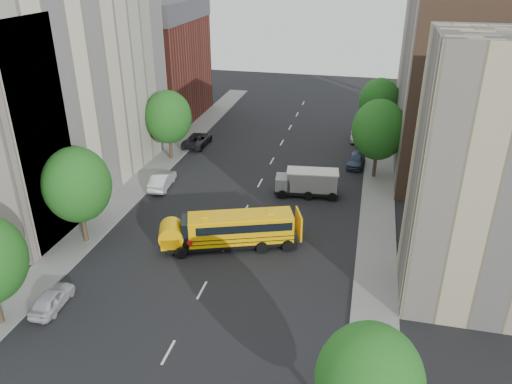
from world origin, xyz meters
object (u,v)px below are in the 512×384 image
(street_tree_1, at_px, (77,185))
(safari_truck, at_px, (307,182))
(street_tree_5, at_px, (379,101))
(parked_car_0, at_px, (52,299))
(street_tree_4, at_px, (379,130))
(parked_car_5, at_px, (357,134))
(parked_car_4, at_px, (356,160))
(street_tree_2, at_px, (168,117))
(school_bus, at_px, (230,229))
(parked_car_1, at_px, (162,180))
(parked_car_2, at_px, (197,140))
(street_tree_3, at_px, (369,382))

(street_tree_1, distance_m, safari_truck, 20.44)
(street_tree_5, relative_size, parked_car_0, 1.99)
(street_tree_4, relative_size, parked_car_5, 1.85)
(street_tree_1, bearing_deg, street_tree_5, 53.75)
(street_tree_4, height_order, parked_car_4, street_tree_4)
(street_tree_2, xyz_separation_m, parked_car_4, (20.06, 2.67, -4.12))
(school_bus, xyz_separation_m, parked_car_4, (8.67, 18.78, -0.86))
(safari_truck, xyz_separation_m, parked_car_0, (-13.74, -20.15, -0.70))
(street_tree_4, xyz_separation_m, school_bus, (-10.61, -16.11, -3.51))
(parked_car_0, bearing_deg, safari_truck, -127.81)
(safari_truck, bearing_deg, parked_car_5, 70.76)
(street_tree_2, bearing_deg, parked_car_4, 7.60)
(street_tree_1, xyz_separation_m, parked_car_4, (20.06, 20.67, -4.24))
(street_tree_5, relative_size, parked_car_4, 1.81)
(parked_car_0, xyz_separation_m, parked_car_4, (17.86, 28.54, 0.06))
(street_tree_4, bearing_deg, street_tree_1, -140.71)
(parked_car_1, relative_size, parked_car_4, 1.09)
(school_bus, relative_size, parked_car_5, 2.31)
(street_tree_2, height_order, school_bus, street_tree_2)
(parked_car_1, bearing_deg, parked_car_0, 85.53)
(street_tree_2, relative_size, street_tree_5, 1.03)
(parked_car_0, distance_m, parked_car_1, 18.76)
(parked_car_2, bearing_deg, parked_car_5, -159.71)
(street_tree_1, height_order, parked_car_0, street_tree_1)
(school_bus, relative_size, parked_car_0, 2.68)
(school_bus, bearing_deg, street_tree_2, 105.25)
(parked_car_4, bearing_deg, parked_car_0, -117.48)
(street_tree_4, relative_size, parked_car_2, 1.56)
(street_tree_1, height_order, street_tree_4, street_tree_4)
(parked_car_1, bearing_deg, safari_truck, -179.63)
(street_tree_5, bearing_deg, street_tree_4, -90.00)
(safari_truck, distance_m, parked_car_1, 14.10)
(street_tree_3, bearing_deg, street_tree_2, 124.51)
(street_tree_5, distance_m, parked_car_2, 22.18)
(street_tree_2, height_order, street_tree_5, street_tree_2)
(parked_car_2, bearing_deg, parked_car_4, 174.65)
(parked_car_1, bearing_deg, street_tree_5, -141.74)
(parked_car_1, height_order, parked_car_2, parked_car_1)
(safari_truck, bearing_deg, street_tree_4, 36.94)
(parked_car_1, height_order, parked_car_5, parked_car_1)
(street_tree_5, distance_m, safari_truck, 19.02)
(parked_car_2, bearing_deg, parked_car_1, 93.65)
(parked_car_1, distance_m, parked_car_5, 25.58)
(safari_truck, bearing_deg, street_tree_3, -83.37)
(street_tree_1, distance_m, parked_car_2, 23.23)
(safari_truck, height_order, parked_car_0, safari_truck)
(street_tree_3, distance_m, street_tree_5, 44.00)
(parked_car_5, bearing_deg, parked_car_2, -161.35)
(street_tree_5, relative_size, school_bus, 0.74)
(parked_car_5, bearing_deg, school_bus, -107.62)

